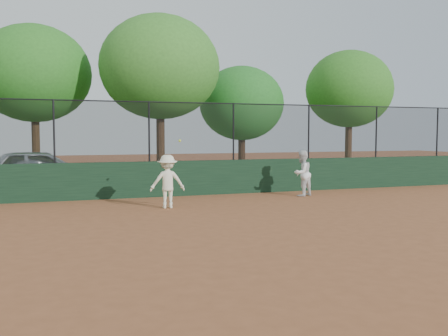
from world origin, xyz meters
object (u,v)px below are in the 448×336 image
object	(u,v)px
parked_car	(40,170)
tree_1	(34,74)
player_second	(302,173)
tree_4	(349,89)
tree_2	(160,67)
tree_3	(242,103)
player_main	(167,182)

from	to	relation	value
parked_car	tree_1	bearing A→B (deg)	2.53
player_second	tree_4	world-z (taller)	tree_4
parked_car	tree_2	distance (m)	6.65
parked_car	tree_4	world-z (taller)	tree_4
tree_3	player_main	bearing A→B (deg)	-122.03
player_main	tree_3	distance (m)	12.02
player_main	tree_2	size ratio (longest dim) A/B	0.27
parked_car	tree_3	world-z (taller)	tree_3
player_second	player_main	size ratio (longest dim) A/B	0.79
tree_2	tree_4	size ratio (longest dim) A/B	1.13
tree_2	parked_car	bearing A→B (deg)	-161.54
tree_3	tree_4	distance (m)	5.58
parked_car	tree_1	world-z (taller)	tree_1
player_second	tree_3	bearing A→B (deg)	-122.66
player_main	tree_2	distance (m)	8.61
tree_1	tree_2	xyz separation A→B (m)	(5.11, -2.33, 0.22)
parked_car	tree_1	size ratio (longest dim) A/B	0.67
parked_car	tree_1	xyz separation A→B (m)	(-0.20, 3.97, 3.96)
tree_1	player_second	bearing A→B (deg)	-44.65
tree_1	tree_2	bearing A→B (deg)	-24.52
player_main	tree_2	world-z (taller)	tree_2
player_main	tree_1	size ratio (longest dim) A/B	0.29
player_second	tree_3	size ratio (longest dim) A/B	0.28
player_main	parked_car	bearing A→B (deg)	121.26
parked_car	tree_4	distance (m)	15.58
tree_1	tree_3	size ratio (longest dim) A/B	1.24
player_second	tree_4	distance (m)	10.26
player_main	tree_3	size ratio (longest dim) A/B	0.35
player_second	tree_2	distance (m)	8.29
parked_car	player_second	distance (m)	9.61
player_main	tree_3	xyz separation A→B (m)	(6.19, 9.89, 2.89)
player_main	tree_3	bearing A→B (deg)	57.97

